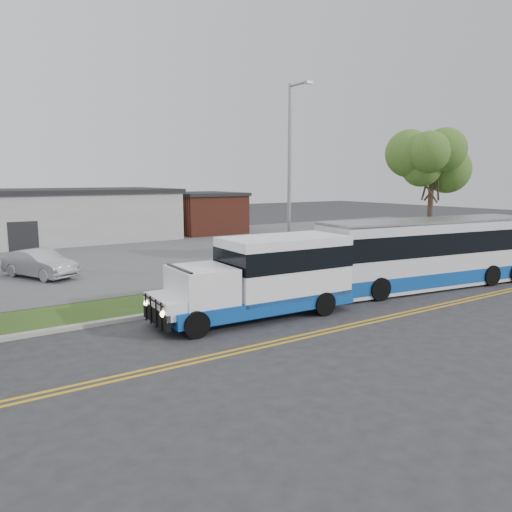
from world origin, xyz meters
TOP-DOWN VIEW (x-y plane):
  - ground at (0.00, 0.00)m, footprint 140.00×140.00m
  - lane_line_north at (0.00, -3.85)m, footprint 70.00×0.12m
  - lane_line_south at (0.00, -4.15)m, footprint 70.00×0.12m
  - curb at (0.00, 1.10)m, footprint 80.00×0.30m
  - verge at (0.00, 2.90)m, footprint 80.00×3.30m
  - parking_lot at (0.00, 17.00)m, footprint 80.00×25.00m
  - commercial_building at (-6.00, 27.00)m, footprint 25.40×10.40m
  - brick_wing at (10.50, 26.00)m, footprint 6.30×7.30m
  - tree_east at (14.00, 3.00)m, footprint 5.20×5.20m
  - streetlight_near at (3.00, 2.73)m, footprint 0.35×1.53m
  - shuttle_bus at (-1.07, -1.13)m, footprint 7.98×2.97m
  - transit_bus at (8.58, -1.26)m, footprint 12.08×4.26m
  - parked_car_a at (-6.96, 11.08)m, footprint 3.32×4.67m

SIDE VIEW (x-z plane):
  - ground at x=0.00m, z-range 0.00..0.00m
  - lane_line_north at x=0.00m, z-range 0.00..0.01m
  - lane_line_south at x=0.00m, z-range 0.00..0.01m
  - verge at x=0.00m, z-range 0.00..0.10m
  - parking_lot at x=0.00m, z-range 0.00..0.10m
  - curb at x=0.00m, z-range 0.00..0.15m
  - parked_car_a at x=-6.96m, z-range 0.10..1.56m
  - shuttle_bus at x=-1.07m, z-range 0.10..3.11m
  - transit_bus at x=8.58m, z-range 0.02..3.30m
  - brick_wing at x=10.50m, z-range 0.01..3.91m
  - commercial_building at x=-6.00m, z-range 0.01..4.36m
  - streetlight_near at x=3.00m, z-range 0.48..9.98m
  - tree_east at x=14.00m, z-range 2.04..10.37m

